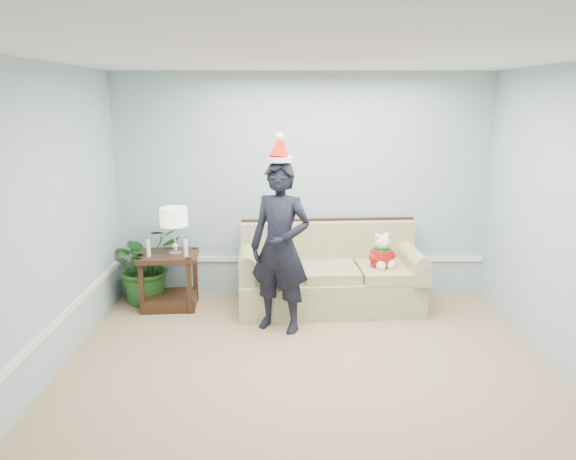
{
  "coord_description": "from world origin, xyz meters",
  "views": [
    {
      "loc": [
        -0.19,
        -4.19,
        2.39
      ],
      "look_at": [
        -0.18,
        1.55,
        1.04
      ],
      "focal_mm": 35.0,
      "sensor_mm": 36.0,
      "label": 1
    }
  ],
  "objects_px": {
    "sofa": "(329,277)",
    "table_lamp": "(174,219)",
    "teddy_bear": "(382,255)",
    "houseplant": "(146,264)",
    "man": "(280,247)",
    "side_table": "(170,286)"
  },
  "relations": [
    {
      "from": "sofa",
      "to": "houseplant",
      "type": "distance_m",
      "value": 2.18
    },
    {
      "from": "teddy_bear",
      "to": "table_lamp",
      "type": "bearing_deg",
      "value": 158.66
    },
    {
      "from": "side_table",
      "to": "houseplant",
      "type": "xyz_separation_m",
      "value": [
        -0.31,
        0.18,
        0.21
      ]
    },
    {
      "from": "sofa",
      "to": "houseplant",
      "type": "bearing_deg",
      "value": 172.01
    },
    {
      "from": "side_table",
      "to": "table_lamp",
      "type": "height_order",
      "value": "table_lamp"
    },
    {
      "from": "table_lamp",
      "to": "man",
      "type": "distance_m",
      "value": 1.35
    },
    {
      "from": "houseplant",
      "to": "side_table",
      "type": "bearing_deg",
      "value": -30.55
    },
    {
      "from": "sofa",
      "to": "side_table",
      "type": "xyz_separation_m",
      "value": [
        -1.86,
        -0.03,
        -0.09
      ]
    },
    {
      "from": "man",
      "to": "teddy_bear",
      "type": "xyz_separation_m",
      "value": [
        1.15,
        0.55,
        -0.23
      ]
    },
    {
      "from": "sofa",
      "to": "table_lamp",
      "type": "xyz_separation_m",
      "value": [
        -1.77,
        -0.08,
        0.72
      ]
    },
    {
      "from": "teddy_bear",
      "to": "man",
      "type": "bearing_deg",
      "value": -174.71
    },
    {
      "from": "houseplant",
      "to": "man",
      "type": "xyz_separation_m",
      "value": [
        1.61,
        -0.83,
        0.43
      ]
    },
    {
      "from": "sofa",
      "to": "teddy_bear",
      "type": "distance_m",
      "value": 0.67
    },
    {
      "from": "side_table",
      "to": "man",
      "type": "xyz_separation_m",
      "value": [
        1.3,
        -0.64,
        0.64
      ]
    },
    {
      "from": "sofa",
      "to": "table_lamp",
      "type": "bearing_deg",
      "value": 178.66
    },
    {
      "from": "man",
      "to": "teddy_bear",
      "type": "relative_size",
      "value": 4.41
    },
    {
      "from": "sofa",
      "to": "side_table",
      "type": "distance_m",
      "value": 1.87
    },
    {
      "from": "side_table",
      "to": "houseplant",
      "type": "bearing_deg",
      "value": 149.45
    },
    {
      "from": "sofa",
      "to": "table_lamp",
      "type": "relative_size",
      "value": 3.91
    },
    {
      "from": "sofa",
      "to": "teddy_bear",
      "type": "bearing_deg",
      "value": -16.42
    },
    {
      "from": "houseplant",
      "to": "teddy_bear",
      "type": "xyz_separation_m",
      "value": [
        2.76,
        -0.28,
        0.19
      ]
    },
    {
      "from": "sofa",
      "to": "table_lamp",
      "type": "distance_m",
      "value": 1.91
    }
  ]
}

